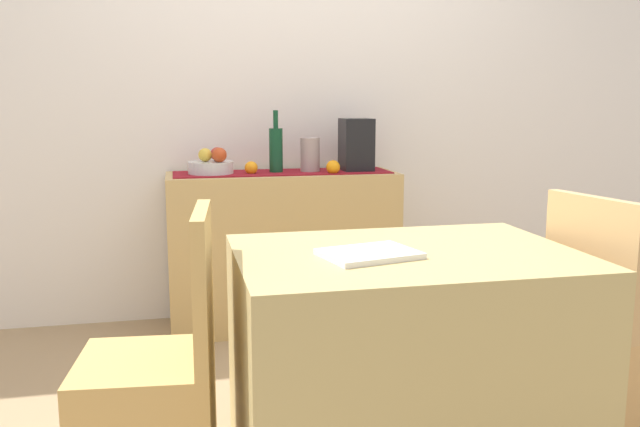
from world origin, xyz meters
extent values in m
cube|color=#9E815D|center=(0.00, 0.00, -0.01)|extent=(6.40, 6.40, 0.02)
cube|color=silver|center=(0.00, 1.18, 1.35)|extent=(6.40, 0.06, 2.70)
cube|color=tan|center=(-0.12, 0.92, 0.42)|extent=(1.21, 0.42, 0.83)
cube|color=maroon|center=(-0.12, 0.92, 0.84)|extent=(1.14, 0.32, 0.01)
cylinder|color=silver|center=(-0.49, 0.92, 0.87)|extent=(0.23, 0.23, 0.06)
sphere|color=gold|center=(-0.52, 0.91, 0.94)|extent=(0.07, 0.07, 0.07)
sphere|color=#AB312E|center=(-0.45, 0.96, 0.94)|extent=(0.07, 0.07, 0.07)
sphere|color=#B83E1A|center=(-0.45, 0.86, 0.94)|extent=(0.08, 0.08, 0.08)
cylinder|color=#113F23|center=(-0.15, 0.92, 0.95)|extent=(0.07, 0.07, 0.24)
cylinder|color=#113F23|center=(-0.15, 0.92, 1.12)|extent=(0.03, 0.03, 0.09)
cube|color=black|center=(0.29, 0.92, 0.98)|extent=(0.16, 0.18, 0.28)
cylinder|color=gray|center=(0.03, 0.92, 0.93)|extent=(0.10, 0.10, 0.18)
sphere|color=orange|center=(0.13, 0.81, 0.87)|extent=(0.07, 0.07, 0.07)
sphere|color=orange|center=(-0.29, 0.88, 0.87)|extent=(0.07, 0.07, 0.07)
cube|color=tan|center=(0.04, -0.59, 0.37)|extent=(1.08, 0.78, 0.74)
cube|color=white|center=(-0.10, -0.64, 0.75)|extent=(0.32, 0.27, 0.02)
cube|color=tan|center=(-0.60, -0.61, 0.68)|extent=(0.08, 0.40, 0.45)
cube|color=tan|center=(0.86, -0.59, 0.23)|extent=(0.47, 0.47, 0.45)
cube|color=tan|center=(0.68, -0.63, 0.68)|extent=(0.12, 0.40, 0.45)
camera|label=1|loc=(-0.67, -2.54, 1.21)|focal=37.20mm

